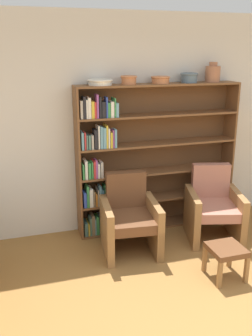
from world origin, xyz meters
TOP-DOWN VIEW (x-y plane):
  - wall_back at (0.00, 2.51)m, footprint 12.00×0.06m
  - bookshelf at (-0.15, 2.34)m, footprint 2.11×0.30m
  - bowl_olive at (-0.69, 2.32)m, footprint 0.30×0.30m
  - bowl_terracotta at (-0.34, 2.32)m, footprint 0.20×0.20m
  - bowl_stoneware at (0.07, 2.32)m, footprint 0.24×0.24m
  - bowl_sage at (0.45, 2.32)m, footprint 0.22×0.22m
  - vase_tall at (0.78, 2.32)m, footprint 0.19×0.19m
  - armchair_leather at (-0.49, 1.80)m, footprint 0.71×0.75m
  - armchair_cushioned at (0.62, 1.80)m, footprint 0.80×0.83m
  - footstool at (0.29, 0.94)m, footprint 0.35×0.35m

SIDE VIEW (x-z plane):
  - footstool at x=0.29m, z-range 0.11..0.47m
  - armchair_leather at x=-0.49m, z-range -0.05..0.85m
  - armchair_cushioned at x=0.62m, z-range -0.05..0.85m
  - bookshelf at x=-0.15m, z-range -0.01..1.89m
  - wall_back at x=0.00m, z-range 0.00..2.75m
  - bowl_olive at x=-0.69m, z-range 1.91..1.98m
  - bowl_stoneware at x=0.07m, z-range 1.91..2.00m
  - bowl_terracotta at x=-0.34m, z-range 1.91..2.01m
  - bowl_sage at x=0.45m, z-range 1.91..2.03m
  - vase_tall at x=0.78m, z-range 1.89..2.14m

